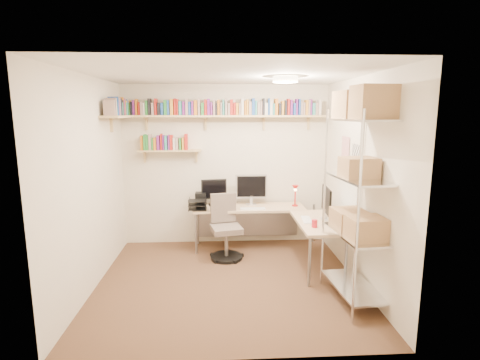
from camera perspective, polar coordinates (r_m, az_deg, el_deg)
The scene contains 6 objects.
ground at distance 4.83m, azimuth -1.81°, elevation -15.21°, with size 3.20×3.20×0.00m, color #49361F.
room_shell at distance 4.39m, azimuth -1.87°, elevation 3.37°, with size 3.24×3.04×2.52m.
wall_shelves at distance 5.66m, azimuth -6.42°, elevation 9.75°, with size 3.12×1.09×0.80m.
corner_desk at distance 5.54m, azimuth 2.81°, elevation -4.68°, with size 2.02×1.67×1.14m.
office_chair at distance 5.43m, azimuth -2.22°, elevation -7.86°, with size 0.49×0.49×0.92m.
wire_rack at distance 4.13m, azimuth 17.83°, elevation 2.23°, with size 0.52×0.95×2.34m.
Camera 1 is at (-0.09, -4.36, 2.07)m, focal length 28.00 mm.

